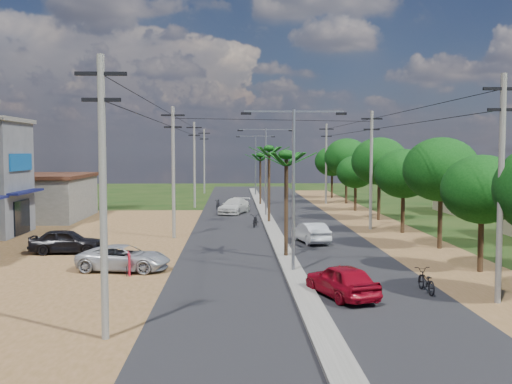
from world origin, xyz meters
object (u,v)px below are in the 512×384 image
car_red_near (342,281)px  moto_rider_east (426,282)px  car_silver_mid (311,233)px  car_parked_silver (124,259)px  car_parked_dark (66,242)px  roadside_sign (129,264)px  car_white_far (234,207)px

car_red_near → moto_rider_east: 3.76m
car_silver_mid → car_parked_silver: 13.60m
car_parked_dark → roadside_sign: car_parked_dark is taller
car_white_far → moto_rider_east: 32.88m
moto_rider_east → roadside_sign: roadside_sign is taller
car_white_far → moto_rider_east: bearing=-56.9°
car_red_near → car_white_far: (-4.35, 32.54, 0.01)m
car_red_near → car_parked_dark: (-14.16, 10.98, 0.02)m
car_white_far → car_parked_silver: bearing=-82.8°
car_silver_mid → car_parked_silver: (-10.50, -8.65, -0.03)m
moto_rider_east → roadside_sign: bearing=-19.8°
car_parked_dark → moto_rider_east: bearing=-121.3°
roadside_sign → moto_rider_east: bearing=-31.2°
car_red_near → car_parked_dark: 17.92m
car_white_far → roadside_sign: 28.05m
car_parked_dark → roadside_sign: 7.62m
car_white_far → car_red_near: bearing=-63.5°
car_parked_silver → moto_rider_east: 14.54m
car_parked_silver → car_silver_mid: bearing=-41.8°
car_parked_silver → car_white_far: bearing=-3.0°
car_silver_mid → car_parked_dark: car_parked_dark is taller
car_silver_mid → roadside_sign: size_ratio=3.21×
car_silver_mid → car_parked_dark: size_ratio=0.97×
car_silver_mid → car_parked_dark: 15.17m
car_parked_silver → moto_rider_east: size_ratio=2.42×
car_white_far → moto_rider_east: (8.05, -31.88, -0.21)m
car_white_far → car_silver_mid: bearing=-55.8°
car_red_near → car_parked_dark: bearing=-57.0°
car_red_near → car_white_far: car_white_far is taller
car_red_near → car_parked_silver: car_red_near is taller
moto_rider_east → car_parked_silver: bearing=-22.5°
car_red_near → car_parked_silver: bearing=-49.7°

